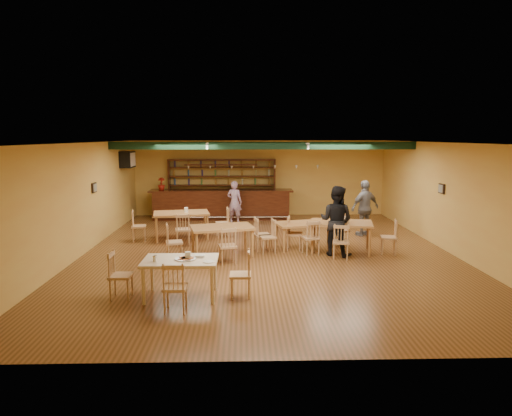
{
  "coord_description": "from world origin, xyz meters",
  "views": [
    {
      "loc": [
        -0.64,
        -11.93,
        3.17
      ],
      "look_at": [
        -0.3,
        0.6,
        1.15
      ],
      "focal_mm": 31.33,
      "sensor_mm": 36.0,
      "label": 1
    }
  ],
  "objects_px": {
    "dining_table_c": "(222,241)",
    "dining_table_d": "(341,237)",
    "dining_table_b": "(302,235)",
    "patron_right_a": "(336,221)",
    "patron_bar": "(234,202)",
    "dining_table_a": "(182,226)",
    "bar_counter": "(222,204)",
    "near_table": "(181,278)"
  },
  "relations": [
    {
      "from": "dining_table_c",
      "to": "dining_table_d",
      "type": "relative_size",
      "value": 0.97
    },
    {
      "from": "dining_table_b",
      "to": "patron_right_a",
      "type": "xyz_separation_m",
      "value": [
        0.8,
        -0.8,
        0.57
      ]
    },
    {
      "from": "dining_table_c",
      "to": "dining_table_d",
      "type": "distance_m",
      "value": 3.29
    },
    {
      "from": "dining_table_d",
      "to": "dining_table_c",
      "type": "bearing_deg",
      "value": -161.24
    },
    {
      "from": "dining_table_b",
      "to": "patron_bar",
      "type": "distance_m",
      "value": 4.34
    },
    {
      "from": "dining_table_a",
      "to": "patron_bar",
      "type": "xyz_separation_m",
      "value": [
        1.6,
        2.58,
        0.36
      ]
    },
    {
      "from": "dining_table_d",
      "to": "bar_counter",
      "type": "bearing_deg",
      "value": 136.86
    },
    {
      "from": "bar_counter",
      "to": "patron_bar",
      "type": "bearing_deg",
      "value": -57.81
    },
    {
      "from": "dining_table_d",
      "to": "patron_bar",
      "type": "relative_size",
      "value": 1.08
    },
    {
      "from": "dining_table_b",
      "to": "dining_table_c",
      "type": "height_order",
      "value": "dining_table_c"
    },
    {
      "from": "dining_table_c",
      "to": "patron_bar",
      "type": "bearing_deg",
      "value": 74.06
    },
    {
      "from": "bar_counter",
      "to": "patron_right_a",
      "type": "xyz_separation_m",
      "value": [
        3.33,
        -5.45,
        0.37
      ]
    },
    {
      "from": "dining_table_c",
      "to": "dining_table_b",
      "type": "bearing_deg",
      "value": 7.14
    },
    {
      "from": "patron_bar",
      "to": "patron_right_a",
      "type": "distance_m",
      "value": 5.41
    },
    {
      "from": "dining_table_b",
      "to": "near_table",
      "type": "relative_size",
      "value": 1.01
    },
    {
      "from": "dining_table_a",
      "to": "dining_table_d",
      "type": "xyz_separation_m",
      "value": [
        4.62,
        -1.68,
        -0.0
      ]
    },
    {
      "from": "dining_table_b",
      "to": "dining_table_d",
      "type": "bearing_deg",
      "value": -35.83
    },
    {
      "from": "bar_counter",
      "to": "dining_table_a",
      "type": "distance_m",
      "value": 3.57
    },
    {
      "from": "near_table",
      "to": "patron_bar",
      "type": "height_order",
      "value": "patron_bar"
    },
    {
      "from": "dining_table_d",
      "to": "near_table",
      "type": "bearing_deg",
      "value": -126.64
    },
    {
      "from": "patron_bar",
      "to": "dining_table_c",
      "type": "bearing_deg",
      "value": 104.43
    },
    {
      "from": "dining_table_d",
      "to": "patron_bar",
      "type": "height_order",
      "value": "patron_bar"
    },
    {
      "from": "bar_counter",
      "to": "dining_table_b",
      "type": "relative_size",
      "value": 3.73
    },
    {
      "from": "dining_table_b",
      "to": "dining_table_c",
      "type": "bearing_deg",
      "value": -172.53
    },
    {
      "from": "patron_bar",
      "to": "near_table",
      "type": "bearing_deg",
      "value": 100.63
    },
    {
      "from": "bar_counter",
      "to": "dining_table_b",
      "type": "xyz_separation_m",
      "value": [
        2.53,
        -4.65,
        -0.2
      ]
    },
    {
      "from": "dining_table_b",
      "to": "patron_bar",
      "type": "bearing_deg",
      "value": 105.0
    },
    {
      "from": "dining_table_a",
      "to": "dining_table_b",
      "type": "xyz_separation_m",
      "value": [
        3.6,
        -1.25,
        -0.05
      ]
    },
    {
      "from": "dining_table_a",
      "to": "bar_counter",
      "type": "bearing_deg",
      "value": 61.98
    },
    {
      "from": "dining_table_a",
      "to": "dining_table_d",
      "type": "bearing_deg",
      "value": -30.43
    },
    {
      "from": "dining_table_a",
      "to": "patron_bar",
      "type": "height_order",
      "value": "patron_bar"
    },
    {
      "from": "near_table",
      "to": "patron_right_a",
      "type": "xyz_separation_m",
      "value": [
        3.72,
        3.1,
        0.55
      ]
    },
    {
      "from": "dining_table_b",
      "to": "near_table",
      "type": "distance_m",
      "value": 4.87
    },
    {
      "from": "dining_table_d",
      "to": "near_table",
      "type": "distance_m",
      "value": 5.25
    },
    {
      "from": "dining_table_a",
      "to": "near_table",
      "type": "bearing_deg",
      "value": -92.84
    },
    {
      "from": "dining_table_d",
      "to": "patron_bar",
      "type": "bearing_deg",
      "value": 137.37
    },
    {
      "from": "patron_right_a",
      "to": "patron_bar",
      "type": "bearing_deg",
      "value": -25.93
    },
    {
      "from": "bar_counter",
      "to": "dining_table_d",
      "type": "relative_size",
      "value": 3.28
    },
    {
      "from": "dining_table_c",
      "to": "patron_bar",
      "type": "xyz_separation_m",
      "value": [
        0.24,
        4.65,
        0.37
      ]
    },
    {
      "from": "dining_table_d",
      "to": "patron_right_a",
      "type": "height_order",
      "value": "patron_right_a"
    },
    {
      "from": "patron_bar",
      "to": "patron_right_a",
      "type": "height_order",
      "value": "patron_right_a"
    },
    {
      "from": "bar_counter",
      "to": "dining_table_a",
      "type": "relative_size",
      "value": 3.26
    }
  ]
}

